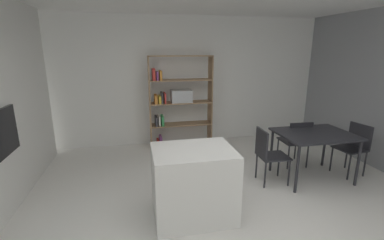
% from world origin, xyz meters
% --- Properties ---
extents(ground_plane, '(9.06, 9.06, 0.00)m').
position_xyz_m(ground_plane, '(0.00, 0.00, 0.00)').
color(ground_plane, silver).
extents(back_partition, '(6.59, 0.06, 2.80)m').
position_xyz_m(back_partition, '(0.00, 3.09, 1.40)').
color(back_partition, white).
rests_on(back_partition, ground_plane).
extents(built_in_oven, '(0.06, 0.59, 0.59)m').
position_xyz_m(built_in_oven, '(-2.58, 0.79, 1.09)').
color(built_in_oven, black).
rests_on(built_in_oven, ground_plane).
extents(kitchen_island, '(1.00, 0.78, 0.91)m').
position_xyz_m(kitchen_island, '(-0.30, 0.16, 0.45)').
color(kitchen_island, silver).
rests_on(kitchen_island, ground_plane).
extents(open_bookshelf, '(1.33, 0.35, 1.97)m').
position_xyz_m(open_bookshelf, '(-0.11, 2.74, 1.01)').
color(open_bookshelf, '#997551').
rests_on(open_bookshelf, ground_plane).
extents(dining_table, '(1.18, 0.90, 0.78)m').
position_xyz_m(dining_table, '(1.85, 0.78, 0.71)').
color(dining_table, '#232328').
rests_on(dining_table, ground_plane).
extents(dining_chair_island_side, '(0.47, 0.43, 0.89)m').
position_xyz_m(dining_chair_island_side, '(1.04, 0.78, 0.53)').
color(dining_chair_island_side, '#232328').
rests_on(dining_chair_island_side, ground_plane).
extents(dining_chair_far, '(0.45, 0.47, 0.86)m').
position_xyz_m(dining_chair_far, '(1.84, 1.25, 0.52)').
color(dining_chair_far, '#232328').
rests_on(dining_chair_far, ground_plane).
extents(dining_chair_window_side, '(0.47, 0.47, 0.87)m').
position_xyz_m(dining_chair_window_side, '(2.64, 0.79, 0.53)').
color(dining_chair_window_side, '#232328').
rests_on(dining_chair_window_side, ground_plane).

